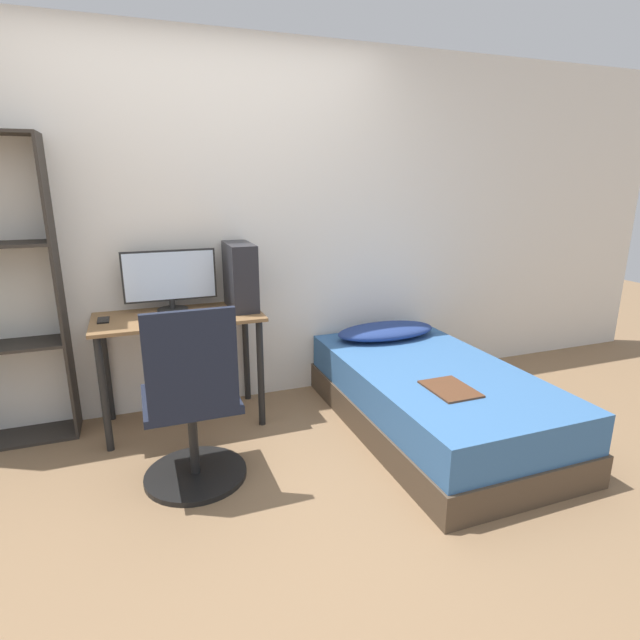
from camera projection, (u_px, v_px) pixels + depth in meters
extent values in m
plane|color=#846647|center=(267.00, 512.00, 2.46)|extent=(14.00, 14.00, 0.00)
cube|color=silver|center=(209.00, 230.00, 3.40)|extent=(8.00, 0.05, 2.50)
cube|color=brown|center=(178.00, 317.00, 3.19)|extent=(1.05, 0.54, 0.02)
cylinder|color=black|center=(104.00, 395.00, 2.93)|extent=(0.04, 0.04, 0.72)
cylinder|color=black|center=(261.00, 374.00, 3.25)|extent=(0.04, 0.04, 0.72)
cylinder|color=black|center=(107.00, 369.00, 3.33)|extent=(0.04, 0.04, 0.72)
cylinder|color=black|center=(246.00, 353.00, 3.65)|extent=(0.04, 0.04, 0.72)
cube|color=#2D2823|center=(60.00, 293.00, 3.03)|extent=(0.02, 0.28, 1.84)
cube|color=#2D2823|center=(14.00, 438.00, 3.15)|extent=(0.73, 0.28, 0.02)
cylinder|color=black|center=(196.00, 474.00, 2.75)|extent=(0.55, 0.55, 0.03)
cylinder|color=black|center=(193.00, 438.00, 2.69)|extent=(0.05, 0.05, 0.42)
cube|color=black|center=(190.00, 398.00, 2.63)|extent=(0.48, 0.48, 0.04)
cube|color=black|center=(192.00, 363.00, 2.35)|extent=(0.43, 0.04, 0.51)
cube|color=#4C3D2D|center=(431.00, 414.00, 3.28)|extent=(1.02, 1.84, 0.19)
cube|color=#38669E|center=(433.00, 384.00, 3.23)|extent=(0.99, 1.81, 0.23)
ellipsoid|color=navy|center=(386.00, 331.00, 3.78)|extent=(0.78, 0.36, 0.11)
cube|color=#56331E|center=(450.00, 389.00, 2.85)|extent=(0.24, 0.32, 0.01)
cylinder|color=black|center=(173.00, 309.00, 3.32)|extent=(0.20, 0.20, 0.01)
cylinder|color=black|center=(172.00, 304.00, 3.31)|extent=(0.04, 0.04, 0.07)
cube|color=black|center=(170.00, 275.00, 3.26)|extent=(0.59, 0.01, 0.33)
cube|color=silver|center=(170.00, 276.00, 3.25)|extent=(0.57, 0.01, 0.31)
cube|color=silver|center=(177.00, 318.00, 3.08)|extent=(0.44, 0.14, 0.02)
cube|color=#232328|center=(240.00, 276.00, 3.32)|extent=(0.16, 0.39, 0.44)
cube|color=black|center=(103.00, 320.00, 3.06)|extent=(0.07, 0.14, 0.01)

